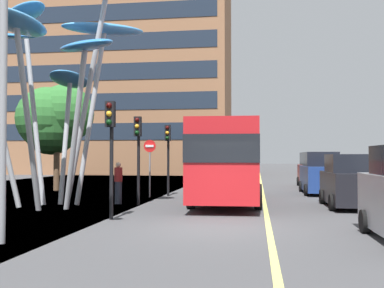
{
  "coord_description": "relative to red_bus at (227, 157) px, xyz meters",
  "views": [
    {
      "loc": [
        1.11,
        -12.56,
        1.96
      ],
      "look_at": [
        -1.56,
        6.35,
        2.5
      ],
      "focal_mm": 42.75,
      "sensor_mm": 36.0,
      "label": 1
    }
  ],
  "objects": [
    {
      "name": "ground",
      "position": [
        -0.56,
        -7.26,
        -1.99
      ],
      "size": [
        120.0,
        240.0,
        0.1
      ],
      "color": "#424244"
    },
    {
      "name": "red_bus",
      "position": [
        0.0,
        0.0,
        0.0
      ],
      "size": [
        2.95,
        9.86,
        3.55
      ],
      "color": "red",
      "rests_on": "ground"
    },
    {
      "name": "leaf_sculpture",
      "position": [
        -6.34,
        -2.86,
        4.57
      ],
      "size": [
        8.96,
        8.57,
        8.79
      ],
      "color": "#9EA0A5",
      "rests_on": "ground"
    },
    {
      "name": "traffic_light_kerb_near",
      "position": [
        -3.24,
        -6.07,
        0.74
      ],
      "size": [
        0.28,
        0.42,
        3.69
      ],
      "color": "black",
      "rests_on": "ground"
    },
    {
      "name": "traffic_light_kerb_far",
      "position": [
        -3.51,
        -1.74,
        0.67
      ],
      "size": [
        0.28,
        0.42,
        3.6
      ],
      "color": "black",
      "rests_on": "ground"
    },
    {
      "name": "traffic_light_island_mid",
      "position": [
        -3.13,
        2.68,
        0.64
      ],
      "size": [
        0.28,
        0.42,
        3.56
      ],
      "color": "black",
      "rests_on": "ground"
    },
    {
      "name": "car_parked_mid",
      "position": [
        4.88,
        -1.41,
        -0.97
      ],
      "size": [
        2.0,
        4.06,
        2.06
      ],
      "color": "black",
      "rests_on": "ground"
    },
    {
      "name": "car_parked_far",
      "position": [
        4.62,
        5.12,
        -0.9
      ],
      "size": [
        1.96,
        4.41,
        2.22
      ],
      "color": "navy",
      "rests_on": "ground"
    },
    {
      "name": "car_side_street",
      "position": [
        4.95,
        10.68,
        -0.89
      ],
      "size": [
        1.91,
        4.26,
        2.25
      ],
      "color": "maroon",
      "rests_on": "ground"
    },
    {
      "name": "street_lamp",
      "position": [
        -4.12,
        -10.14,
        2.89
      ],
      "size": [
        1.58,
        0.44,
        7.59
      ],
      "color": "gray",
      "rests_on": "ground"
    },
    {
      "name": "tree_pavement_near",
      "position": [
        -10.6,
        5.76,
        2.24
      ],
      "size": [
        4.51,
        3.86,
        6.26
      ],
      "color": "brown",
      "rests_on": "ground"
    },
    {
      "name": "pedestrian",
      "position": [
        -4.45,
        -1.34,
        -1.07
      ],
      "size": [
        0.34,
        0.34,
        1.74
      ],
      "color": "#2D3342",
      "rests_on": "ground"
    },
    {
      "name": "no_entry_sign",
      "position": [
        -3.88,
        1.94,
        -0.09
      ],
      "size": [
        0.6,
        0.12,
        2.79
      ],
      "color": "gray",
      "rests_on": "ground"
    },
    {
      "name": "backdrop_building",
      "position": [
        -14.71,
        33.39,
        10.93
      ],
      "size": [
        25.51,
        12.48,
        25.74
      ],
      "color": "#8E6042",
      "rests_on": "ground"
    }
  ]
}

